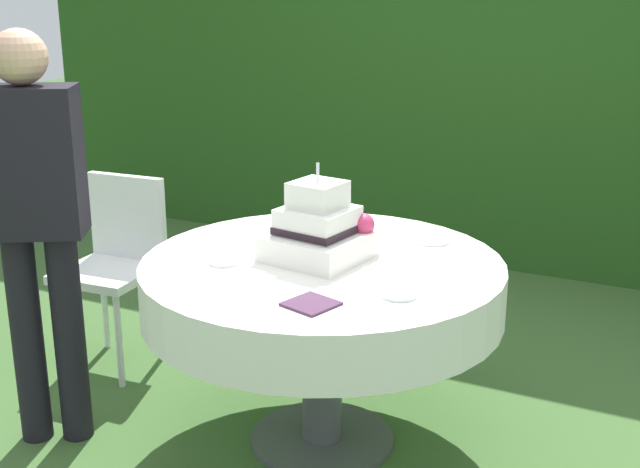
{
  "coord_description": "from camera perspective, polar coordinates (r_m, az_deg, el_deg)",
  "views": [
    {
      "loc": [
        1.31,
        -2.61,
        1.76
      ],
      "look_at": [
        -0.01,
        0.01,
        0.86
      ],
      "focal_mm": 46.54,
      "sensor_mm": 36.0,
      "label": 1
    }
  ],
  "objects": [
    {
      "name": "ground_plane",
      "position": [
        3.41,
        0.14,
        -13.98
      ],
      "size": [
        20.0,
        20.0,
        0.0
      ],
      "primitive_type": "plane",
      "color": "#3D602D"
    },
    {
      "name": "foliage_hedge",
      "position": [
        5.42,
        12.95,
        10.72
      ],
      "size": [
        6.88,
        0.57,
        2.39
      ],
      "primitive_type": "cube",
      "color": "#234C19",
      "rests_on": "ground_plane"
    },
    {
      "name": "cake_table",
      "position": [
        3.12,
        0.15,
        -3.82
      ],
      "size": [
        1.36,
        1.36,
        0.76
      ],
      "color": "#4C4C51",
      "rests_on": "ground_plane"
    },
    {
      "name": "wedding_cake",
      "position": [
        3.08,
        -0.06,
        0.24
      ],
      "size": [
        0.39,
        0.39,
        0.37
      ],
      "color": "white",
      "rests_on": "cake_table"
    },
    {
      "name": "serving_plate_near",
      "position": [
        3.07,
        -6.6,
        -1.93
      ],
      "size": [
        0.11,
        0.11,
        0.01
      ],
      "primitive_type": "cylinder",
      "color": "white",
      "rests_on": "cake_table"
    },
    {
      "name": "serving_plate_far",
      "position": [
        3.33,
        7.74,
        -0.45
      ],
      "size": [
        0.14,
        0.14,
        0.01
      ],
      "primitive_type": "cylinder",
      "color": "white",
      "rests_on": "cake_table"
    },
    {
      "name": "serving_plate_left",
      "position": [
        2.76,
        5.46,
        -4.18
      ],
      "size": [
        0.12,
        0.12,
        0.01
      ],
      "primitive_type": "cylinder",
      "color": "white",
      "rests_on": "cake_table"
    },
    {
      "name": "serving_plate_right",
      "position": [
        3.46,
        2.54,
        0.34
      ],
      "size": [
        0.15,
        0.15,
        0.01
      ],
      "primitive_type": "cylinder",
      "color": "white",
      "rests_on": "cake_table"
    },
    {
      "name": "napkin_stack",
      "position": [
        2.67,
        -0.62,
        -4.83
      ],
      "size": [
        0.18,
        0.18,
        0.01
      ],
      "primitive_type": "cube",
      "rotation": [
        0.0,
        0.0,
        -0.28
      ],
      "color": "#4C2D47",
      "rests_on": "cake_table"
    },
    {
      "name": "garden_chair",
      "position": [
        3.97,
        -13.78,
        -1.28
      ],
      "size": [
        0.43,
        0.43,
        0.89
      ],
      "color": "white",
      "rests_on": "ground_plane"
    },
    {
      "name": "standing_person",
      "position": [
        3.24,
        -18.98,
        1.32
      ],
      "size": [
        0.41,
        0.36,
        1.6
      ],
      "color": "black",
      "rests_on": "ground_plane"
    }
  ]
}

